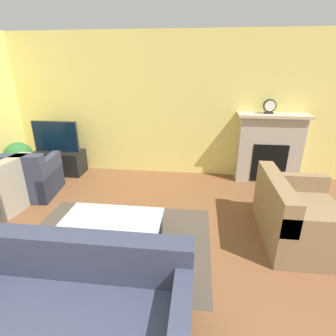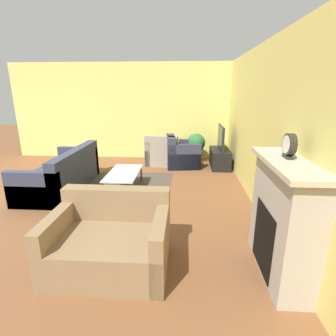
# 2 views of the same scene
# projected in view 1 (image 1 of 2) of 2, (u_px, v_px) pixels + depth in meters

# --- Properties ---
(wall_back) EXTENTS (8.84, 0.06, 2.70)m
(wall_back) POSITION_uv_depth(u_px,v_px,m) (159.00, 107.00, 5.09)
(wall_back) COLOR #EADB72
(wall_back) RESTS_ON ground_plane
(area_rug) EXTENTS (2.39, 1.79, 0.00)m
(area_rug) POSITION_uv_depth(u_px,v_px,m) (116.00, 241.00, 3.36)
(area_rug) COLOR #4C4238
(area_rug) RESTS_ON ground_plane
(fireplace) EXTENTS (1.26, 0.41, 1.29)m
(fireplace) POSITION_uv_depth(u_px,v_px,m) (269.00, 147.00, 4.92)
(fireplace) COLOR #B2A899
(fireplace) RESTS_ON ground_plane
(tv_stand) EXTENTS (0.98, 0.47, 0.47)m
(tv_stand) POSITION_uv_depth(u_px,v_px,m) (60.00, 162.00, 5.41)
(tv_stand) COLOR black
(tv_stand) RESTS_ON ground_plane
(tv) EXTENTS (0.92, 0.06, 0.61)m
(tv) POSITION_uv_depth(u_px,v_px,m) (56.00, 137.00, 5.20)
(tv) COLOR #232328
(tv) RESTS_ON tv_stand
(couch_sectional) EXTENTS (2.09, 0.93, 0.82)m
(couch_sectional) POSITION_uv_depth(u_px,v_px,m) (58.00, 315.00, 2.05)
(couch_sectional) COLOR #33384C
(couch_sectional) RESTS_ON ground_plane
(couch_loveseat) EXTENTS (0.98, 1.30, 0.82)m
(couch_loveseat) POSITION_uv_depth(u_px,v_px,m) (299.00, 218.00, 3.33)
(couch_loveseat) COLOR #8C704C
(couch_loveseat) RESTS_ON ground_plane
(armchair_accent) EXTENTS (0.91, 0.93, 0.82)m
(armchair_accent) POSITION_uv_depth(u_px,v_px,m) (30.00, 179.00, 4.45)
(armchair_accent) COLOR #33384C
(armchair_accent) RESTS_ON ground_plane
(coffee_table) EXTENTS (1.19, 0.59, 0.38)m
(coffee_table) POSITION_uv_depth(u_px,v_px,m) (113.00, 219.00, 3.20)
(coffee_table) COLOR #333338
(coffee_table) RESTS_ON ground_plane
(potted_plant) EXTENTS (0.50, 0.50, 0.81)m
(potted_plant) POSITION_uv_depth(u_px,v_px,m) (19.00, 159.00, 4.79)
(potted_plant) COLOR #47474C
(potted_plant) RESTS_ON ground_plane
(mantel_clock) EXTENTS (0.22, 0.07, 0.25)m
(mantel_clock) POSITION_uv_depth(u_px,v_px,m) (269.00, 106.00, 4.65)
(mantel_clock) COLOR #28231E
(mantel_clock) RESTS_ON fireplace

